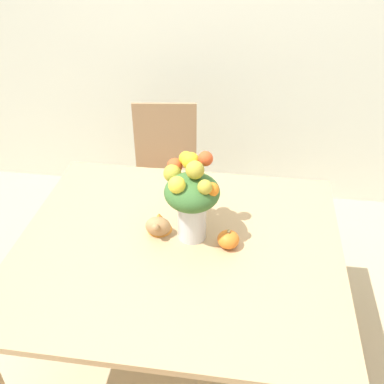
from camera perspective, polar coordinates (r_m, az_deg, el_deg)
name	(u,v)px	position (r m, az deg, el deg)	size (l,w,h in m)	color
ground_plane	(180,351)	(2.48, -1.48, -19.56)	(12.00, 12.00, 0.00)	tan
wall_back	(217,9)	(3.06, 3.23, 22.14)	(8.00, 0.06, 2.70)	silver
dining_table	(178,258)	(1.99, -1.76, -8.39)	(1.39, 1.19, 0.74)	tan
flower_vase	(191,196)	(1.86, -0.09, -0.51)	(0.25, 0.27, 0.38)	silver
pumpkin	(228,239)	(1.91, 4.63, -6.01)	(0.09, 0.09, 0.09)	orange
turkey_figurine	(159,224)	(1.98, -4.24, -4.01)	(0.11, 0.15, 0.09)	#A87A4C
dining_chair_near_window	(165,175)	(2.88, -3.44, 2.18)	(0.47, 0.47, 0.91)	#9E7A56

